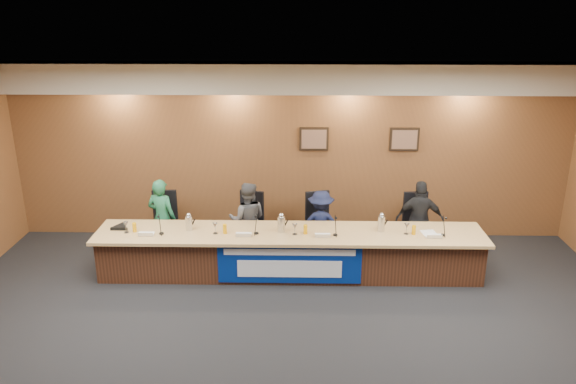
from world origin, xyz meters
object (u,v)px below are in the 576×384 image
object	(u,v)px
banner	(290,264)
panelist_d	(420,220)
dais_body	(290,254)
speakerphone	(120,227)
office_chair_b	(248,227)
carafe_mid	(281,224)
panelist_b	(248,220)
office_chair_c	(320,228)
carafe_right	(381,224)
panelist_a	(162,218)
office_chair_d	(418,229)
carafe_left	(189,223)
office_chair_a	(164,227)
panelist_c	(321,224)

from	to	relation	value
banner	panelist_d	bearing A→B (deg)	26.27
dais_body	speakerphone	distance (m)	2.73
office_chair_b	carafe_mid	xyz separation A→B (m)	(0.60, -0.79, 0.39)
panelist_b	office_chair_c	xyz separation A→B (m)	(1.24, 0.10, -0.18)
dais_body	office_chair_c	bearing A→B (deg)	56.02
banner	carafe_right	world-z (taller)	carafe_right
panelist_a	carafe_mid	bearing A→B (deg)	177.67
panelist_a	speakerphone	distance (m)	0.81
panelist_a	office_chair_d	distance (m)	4.37
banner	speakerphone	world-z (taller)	speakerphone
banner	office_chair_d	size ratio (longest dim) A/B	4.58
dais_body	carafe_right	size ratio (longest dim) A/B	23.87
panelist_a	carafe_right	size ratio (longest dim) A/B	5.47
office_chair_d	carafe_right	size ratio (longest dim) A/B	1.91
panelist_b	speakerphone	world-z (taller)	panelist_b
panelist_d	carafe_mid	distance (m)	2.42
dais_body	panelist_a	xyz separation A→B (m)	(-2.18, 0.66, 0.34)
panelist_d	speakerphone	world-z (taller)	panelist_d
banner	panelist_b	xyz separation A→B (m)	(-0.73, 1.07, 0.28)
banner	carafe_left	bearing A→B (deg)	165.33
speakerphone	carafe_left	bearing A→B (deg)	-1.87
office_chair_d	carafe_mid	world-z (taller)	carafe_mid
banner	panelist_a	bearing A→B (deg)	153.82
office_chair_a	office_chair_b	bearing A→B (deg)	-3.55
banner	panelist_d	distance (m)	2.45
panelist_a	panelist_d	distance (m)	4.36
dais_body	panelist_d	distance (m)	2.30
panelist_a	carafe_mid	size ratio (longest dim) A/B	5.52
panelist_c	office_chair_a	world-z (taller)	panelist_c
panelist_c	office_chair_d	world-z (taller)	panelist_c
panelist_a	office_chair_a	bearing A→B (deg)	-73.70
dais_body	office_chair_c	distance (m)	0.92
banner	carafe_left	distance (m)	1.71
carafe_right	speakerphone	size ratio (longest dim) A/B	0.79
office_chair_c	speakerphone	bearing A→B (deg)	178.27
panelist_d	carafe_left	world-z (taller)	panelist_d
panelist_b	carafe_right	size ratio (longest dim) A/B	5.27
carafe_left	carafe_right	size ratio (longest dim) A/B	0.92
panelist_c	speakerphone	distance (m)	3.28
office_chair_c	carafe_left	xyz separation A→B (m)	(-2.10, -0.76, 0.39)
panelist_b	carafe_mid	world-z (taller)	panelist_b
panelist_d	office_chair_a	size ratio (longest dim) A/B	2.85
carafe_right	carafe_mid	bearing A→B (deg)	-178.34
speakerphone	dais_body	bearing A→B (deg)	-0.79
dais_body	office_chair_a	world-z (taller)	dais_body
office_chair_c	carafe_left	distance (m)	2.27
office_chair_d	speakerphone	size ratio (longest dim) A/B	1.50
panelist_b	office_chair_c	distance (m)	1.26
office_chair_a	speakerphone	world-z (taller)	speakerphone
carafe_right	carafe_left	bearing A→B (deg)	-179.79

